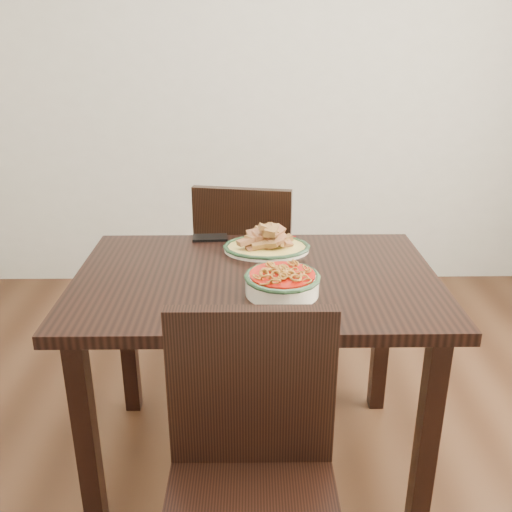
{
  "coord_description": "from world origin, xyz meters",
  "views": [
    {
      "loc": [
        -0.11,
        -1.64,
        1.5
      ],
      "look_at": [
        -0.09,
        0.09,
        0.81
      ],
      "focal_mm": 40.0,
      "sensor_mm": 36.0,
      "label": 1
    }
  ],
  "objects_px": {
    "fish_plate": "(267,239)",
    "dining_table": "(256,302)",
    "noodle_bowl": "(282,280)",
    "chair_near": "(252,472)",
    "chair_far": "(247,265)",
    "smartphone": "(210,238)"
  },
  "relations": [
    {
      "from": "chair_far",
      "to": "smartphone",
      "type": "distance_m",
      "value": 0.44
    },
    {
      "from": "chair_near",
      "to": "smartphone",
      "type": "xyz_separation_m",
      "value": [
        -0.15,
        0.97,
        0.26
      ]
    },
    {
      "from": "noodle_bowl",
      "to": "smartphone",
      "type": "relative_size",
      "value": 1.75
    },
    {
      "from": "dining_table",
      "to": "smartphone",
      "type": "bearing_deg",
      "value": 116.18
    },
    {
      "from": "chair_near",
      "to": "noodle_bowl",
      "type": "relative_size",
      "value": 3.81
    },
    {
      "from": "fish_plate",
      "to": "chair_near",
      "type": "bearing_deg",
      "value": -94.15
    },
    {
      "from": "noodle_bowl",
      "to": "chair_near",
      "type": "bearing_deg",
      "value": -101.38
    },
    {
      "from": "chair_near",
      "to": "chair_far",
      "type": "bearing_deg",
      "value": 91.0
    },
    {
      "from": "chair_near",
      "to": "smartphone",
      "type": "bearing_deg",
      "value": 99.34
    },
    {
      "from": "fish_plate",
      "to": "noodle_bowl",
      "type": "xyz_separation_m",
      "value": [
        0.04,
        -0.36,
        -0.0
      ]
    },
    {
      "from": "chair_far",
      "to": "chair_near",
      "type": "xyz_separation_m",
      "value": [
        0.01,
        -1.31,
        0.0
      ]
    },
    {
      "from": "dining_table",
      "to": "noodle_bowl",
      "type": "distance_m",
      "value": 0.22
    },
    {
      "from": "chair_far",
      "to": "noodle_bowl",
      "type": "xyz_separation_m",
      "value": [
        0.11,
        -0.83,
        0.29
      ]
    },
    {
      "from": "dining_table",
      "to": "noodle_bowl",
      "type": "height_order",
      "value": "noodle_bowl"
    },
    {
      "from": "chair_near",
      "to": "fish_plate",
      "type": "relative_size",
      "value": 2.89
    },
    {
      "from": "chair_far",
      "to": "fish_plate",
      "type": "bearing_deg",
      "value": 109.39
    },
    {
      "from": "chair_near",
      "to": "smartphone",
      "type": "height_order",
      "value": "chair_near"
    },
    {
      "from": "chair_far",
      "to": "dining_table",
      "type": "bearing_deg",
      "value": 102.95
    },
    {
      "from": "chair_near",
      "to": "smartphone",
      "type": "distance_m",
      "value": 1.02
    },
    {
      "from": "fish_plate",
      "to": "dining_table",
      "type": "bearing_deg",
      "value": -100.57
    },
    {
      "from": "dining_table",
      "to": "chair_near",
      "type": "xyz_separation_m",
      "value": [
        -0.02,
        -0.62,
        -0.15
      ]
    },
    {
      "from": "dining_table",
      "to": "fish_plate",
      "type": "height_order",
      "value": "fish_plate"
    }
  ]
}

